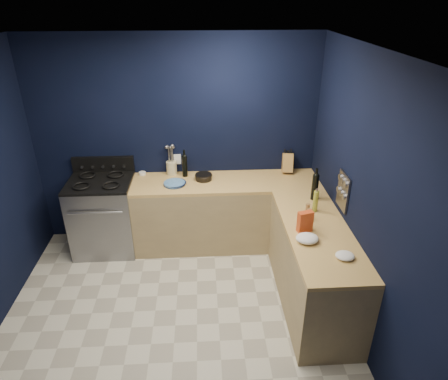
{
  "coord_description": "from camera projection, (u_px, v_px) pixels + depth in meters",
  "views": [
    {
      "loc": [
        0.32,
        -2.92,
        3.01
      ],
      "look_at": [
        0.55,
        1.0,
        1.0
      ],
      "focal_mm": 31.6,
      "sensor_mm": 36.0,
      "label": 1
    }
  ],
  "objects": [
    {
      "name": "towel_front",
      "position": [
        307.0,
        238.0,
        3.67
      ],
      "size": [
        0.26,
        0.24,
        0.07
      ],
      "primitive_type": "ellipsoid",
      "rotation": [
        0.0,
        0.0,
        0.34
      ],
      "color": "white",
      "rests_on": "top_right"
    },
    {
      "name": "top_back",
      "position": [
        226.0,
        183.0,
        4.85
      ],
      "size": [
        2.3,
        0.63,
        0.04
      ],
      "primitive_type": "cube",
      "color": "olive",
      "rests_on": "cab_back"
    },
    {
      "name": "wall_back",
      "position": [
        176.0,
        142.0,
        4.92
      ],
      "size": [
        3.5,
        0.02,
        2.6
      ],
      "primitive_type": "cube",
      "color": "black",
      "rests_on": "ground"
    },
    {
      "name": "ceiling",
      "position": [
        154.0,
        53.0,
        2.76
      ],
      "size": [
        3.5,
        3.5,
        0.02
      ],
      "primitive_type": "cube",
      "color": "silver",
      "rests_on": "ground"
    },
    {
      "name": "spice_jar_far",
      "position": [
        308.0,
        208.0,
        4.17
      ],
      "size": [
        0.05,
        0.05,
        0.09
      ],
      "primitive_type": "cylinder",
      "rotation": [
        0.0,
        0.0,
        0.12
      ],
      "color": "olive",
      "rests_on": "top_right"
    },
    {
      "name": "cab_right",
      "position": [
        313.0,
        268.0,
        4.08
      ],
      "size": [
        0.63,
        1.67,
        0.86
      ],
      "primitive_type": "cube",
      "color": "tan",
      "rests_on": "floor"
    },
    {
      "name": "gas_range",
      "position": [
        105.0,
        216.0,
        4.95
      ],
      "size": [
        0.76,
        0.66,
        0.92
      ],
      "primitive_type": "cube",
      "color": "gray",
      "rests_on": "floor"
    },
    {
      "name": "ramekin",
      "position": [
        142.0,
        173.0,
        5.01
      ],
      "size": [
        0.09,
        0.09,
        0.03
      ],
      "primitive_type": "cylinder",
      "rotation": [
        0.0,
        0.0,
        -0.01
      ],
      "color": "white",
      "rests_on": "top_back"
    },
    {
      "name": "top_right",
      "position": [
        318.0,
        231.0,
        3.87
      ],
      "size": [
        0.63,
        1.67,
        0.04
      ],
      "primitive_type": "cube",
      "color": "olive",
      "rests_on": "cab_right"
    },
    {
      "name": "backguard",
      "position": [
        103.0,
        164.0,
        4.95
      ],
      "size": [
        0.76,
        0.06,
        0.2
      ],
      "primitive_type": "cube",
      "color": "black",
      "rests_on": "gas_range"
    },
    {
      "name": "oil_bottle",
      "position": [
        316.0,
        201.0,
        4.14
      ],
      "size": [
        0.07,
        0.07,
        0.24
      ],
      "primitive_type": "cylinder",
      "rotation": [
        0.0,
        0.0,
        -0.42
      ],
      "color": "olive",
      "rests_on": "top_right"
    },
    {
      "name": "lemon_basket",
      "position": [
        204.0,
        177.0,
        4.86
      ],
      "size": [
        0.23,
        0.23,
        0.08
      ],
      "primitive_type": "cylinder",
      "rotation": [
        0.0,
        0.0,
        0.15
      ],
      "color": "black",
      "rests_on": "top_back"
    },
    {
      "name": "floor",
      "position": [
        175.0,
        326.0,
        3.95
      ],
      "size": [
        3.5,
        3.5,
        0.02
      ],
      "primitive_type": "cube",
      "color": "beige",
      "rests_on": "ground"
    },
    {
      "name": "wall_right",
      "position": [
        369.0,
        208.0,
        3.45
      ],
      "size": [
        0.02,
        3.5,
        2.6
      ],
      "primitive_type": "cube",
      "color": "black",
      "rests_on": "ground"
    },
    {
      "name": "plate_stack",
      "position": [
        174.0,
        184.0,
        4.75
      ],
      "size": [
        0.33,
        0.33,
        0.03
      ],
      "primitive_type": "cylinder",
      "rotation": [
        0.0,
        0.0,
        -0.34
      ],
      "color": "teal",
      "rests_on": "top_back"
    },
    {
      "name": "spice_panel",
      "position": [
        343.0,
        191.0,
        3.99
      ],
      "size": [
        0.02,
        0.28,
        0.38
      ],
      "primitive_type": "cube",
      "color": "gray",
      "rests_on": "wall_right"
    },
    {
      "name": "wine_bottle_back",
      "position": [
        185.0,
        166.0,
        4.91
      ],
      "size": [
        0.07,
        0.07,
        0.27
      ],
      "primitive_type": "cylinder",
      "rotation": [
        0.0,
        0.0,
        0.08
      ],
      "color": "black",
      "rests_on": "top_back"
    },
    {
      "name": "cooktop",
      "position": [
        99.0,
        182.0,
        4.73
      ],
      "size": [
        0.76,
        0.66,
        0.03
      ],
      "primitive_type": "cube",
      "color": "black",
      "rests_on": "gas_range"
    },
    {
      "name": "crouton_bag",
      "position": [
        305.0,
        222.0,
        3.8
      ],
      "size": [
        0.16,
        0.1,
        0.21
      ],
      "primitive_type": "cube",
      "rotation": [
        0.0,
        0.0,
        0.26
      ],
      "color": "red",
      "rests_on": "top_right"
    },
    {
      "name": "spice_jar_near",
      "position": [
        309.0,
        214.0,
        4.02
      ],
      "size": [
        0.06,
        0.06,
        0.11
      ],
      "primitive_type": "cylinder",
      "rotation": [
        0.0,
        0.0,
        -0.24
      ],
      "color": "olive",
      "rests_on": "top_right"
    },
    {
      "name": "wine_bottle_right",
      "position": [
        315.0,
        187.0,
        4.36
      ],
      "size": [
        0.09,
        0.09,
        0.3
      ],
      "primitive_type": "cylinder",
      "rotation": [
        0.0,
        0.0,
        -0.33
      ],
      "color": "black",
      "rests_on": "top_right"
    },
    {
      "name": "towel_end",
      "position": [
        345.0,
        256.0,
        3.45
      ],
      "size": [
        0.17,
        0.15,
        0.05
      ],
      "primitive_type": "ellipsoid",
      "rotation": [
        0.0,
        0.0,
        -0.0
      ],
      "color": "white",
      "rests_on": "top_right"
    },
    {
      "name": "oven_door",
      "position": [
        99.0,
        231.0,
        4.67
      ],
      "size": [
        0.59,
        0.02,
        0.42
      ],
      "primitive_type": "cube",
      "color": "black",
      "rests_on": "gas_range"
    },
    {
      "name": "utensil_crock",
      "position": [
        172.0,
        168.0,
        5.0
      ],
      "size": [
        0.17,
        0.17,
        0.17
      ],
      "primitive_type": "cylinder",
      "rotation": [
        0.0,
        0.0,
        -0.3
      ],
      "color": "beige",
      "rests_on": "top_back"
    },
    {
      "name": "cab_back",
      "position": [
        226.0,
        214.0,
        5.06
      ],
      "size": [
        2.3,
        0.63,
        0.86
      ],
      "primitive_type": "cube",
      "color": "tan",
      "rests_on": "floor"
    },
    {
      "name": "knife_block",
      "position": [
        287.0,
        162.0,
        5.06
      ],
      "size": [
        0.17,
        0.3,
        0.3
      ],
      "primitive_type": "cube",
      "rotation": [
        -0.31,
        0.0,
        -0.13
      ],
      "color": "olive",
      "rests_on": "top_back"
    },
    {
      "name": "wall_outlet",
      "position": [
        177.0,
        159.0,
        5.0
      ],
      "size": [
        0.09,
        0.02,
        0.13
      ],
      "primitive_type": "cube",
      "color": "white",
      "rests_on": "wall_back"
    }
  ]
}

